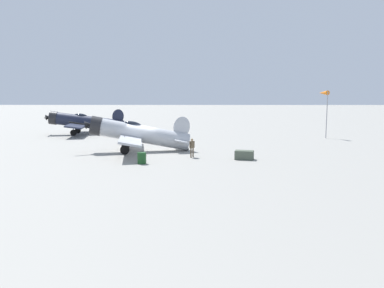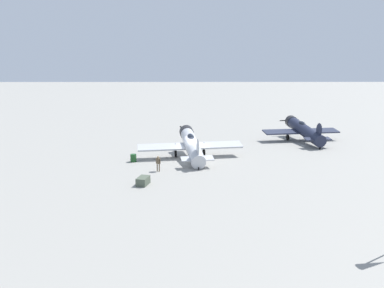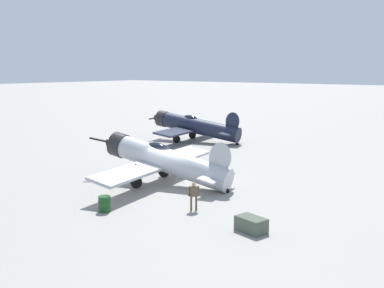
{
  "view_description": "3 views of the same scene",
  "coord_description": "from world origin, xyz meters",
  "px_view_note": "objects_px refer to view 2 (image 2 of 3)",
  "views": [
    {
      "loc": [
        34.41,
        4.97,
        4.91
      ],
      "look_at": [
        3.42,
        4.53,
        1.1
      ],
      "focal_mm": 35.98,
      "sensor_mm": 36.0,
      "label": 1
    },
    {
      "loc": [
        0.3,
        38.86,
        10.34
      ],
      "look_at": [
        0.0,
        -0.0,
        1.8
      ],
      "focal_mm": 33.3,
      "sensor_mm": 36.0,
      "label": 2
    },
    {
      "loc": [
        22.49,
        19.01,
        7.55
      ],
      "look_at": [
        -6.39,
        -3.08,
        1.6
      ],
      "focal_mm": 43.13,
      "sensor_mm": 36.0,
      "label": 3
    }
  ],
  "objects_px": {
    "equipment_crate": "(143,181)",
    "ground_crew_mechanic": "(158,162)",
    "airplane_foreground": "(191,145)",
    "airplane_mid_apron": "(303,130)",
    "fuel_drum": "(133,158)"
  },
  "relations": [
    {
      "from": "airplane_foreground",
      "to": "airplane_mid_apron",
      "type": "relative_size",
      "value": 1.11
    },
    {
      "from": "airplane_mid_apron",
      "to": "fuel_drum",
      "type": "distance_m",
      "value": 24.52
    },
    {
      "from": "airplane_foreground",
      "to": "equipment_crate",
      "type": "distance_m",
      "value": 10.21
    },
    {
      "from": "airplane_mid_apron",
      "to": "equipment_crate",
      "type": "distance_m",
      "value": 27.25
    },
    {
      "from": "ground_crew_mechanic",
      "to": "fuel_drum",
      "type": "xyz_separation_m",
      "value": [
        3.05,
        -3.67,
        -0.52
      ]
    },
    {
      "from": "equipment_crate",
      "to": "ground_crew_mechanic",
      "type": "bearing_deg",
      "value": -103.54
    },
    {
      "from": "equipment_crate",
      "to": "fuel_drum",
      "type": "distance_m",
      "value": 8.07
    },
    {
      "from": "airplane_mid_apron",
      "to": "fuel_drum",
      "type": "xyz_separation_m",
      "value": [
        22.03,
        10.69,
        -1.23
      ]
    },
    {
      "from": "fuel_drum",
      "to": "equipment_crate",
      "type": "bearing_deg",
      "value": 104.77
    },
    {
      "from": "airplane_mid_apron",
      "to": "fuel_drum",
      "type": "relative_size",
      "value": 13.04
    },
    {
      "from": "ground_crew_mechanic",
      "to": "equipment_crate",
      "type": "distance_m",
      "value": 4.3
    },
    {
      "from": "airplane_foreground",
      "to": "ground_crew_mechanic",
      "type": "xyz_separation_m",
      "value": [
        3.34,
        5.02,
        -0.69
      ]
    },
    {
      "from": "ground_crew_mechanic",
      "to": "equipment_crate",
      "type": "xyz_separation_m",
      "value": [
        1.0,
        4.14,
        -0.59
      ]
    },
    {
      "from": "airplane_foreground",
      "to": "fuel_drum",
      "type": "height_order",
      "value": "airplane_foreground"
    },
    {
      "from": "airplane_mid_apron",
      "to": "ground_crew_mechanic",
      "type": "height_order",
      "value": "airplane_mid_apron"
    }
  ]
}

